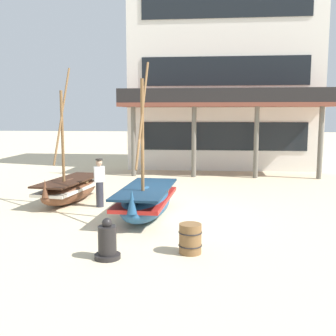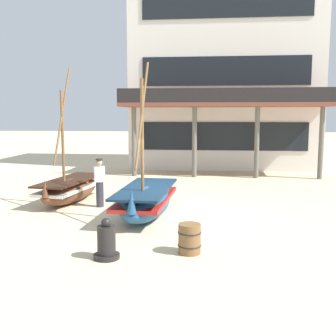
{
  "view_description": "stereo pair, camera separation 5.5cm",
  "coord_description": "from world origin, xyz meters",
  "px_view_note": "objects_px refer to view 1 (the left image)",
  "views": [
    {
      "loc": [
        1.38,
        -12.52,
        3.23
      ],
      "look_at": [
        0.0,
        1.0,
        1.4
      ],
      "focal_mm": 43.48,
      "sensor_mm": 36.0,
      "label": 1
    },
    {
      "loc": [
        1.44,
        -12.51,
        3.23
      ],
      "look_at": [
        0.0,
        1.0,
        1.4
      ],
      "focal_mm": 43.48,
      "sensor_mm": 36.0,
      "label": 2
    }
  ],
  "objects_px": {
    "fishing_boat_centre_large": "(70,189)",
    "harbor_building_main": "(223,77)",
    "fisherman_by_hull": "(100,183)",
    "wooden_barrel": "(190,239)",
    "capstan_winch": "(107,243)",
    "fishing_boat_near_left": "(146,201)"
  },
  "relations": [
    {
      "from": "fishing_boat_centre_large",
      "to": "harbor_building_main",
      "type": "bearing_deg",
      "value": 63.6
    },
    {
      "from": "fishing_boat_centre_large",
      "to": "harbor_building_main",
      "type": "distance_m",
      "value": 14.02
    },
    {
      "from": "fisherman_by_hull",
      "to": "wooden_barrel",
      "type": "height_order",
      "value": "fisherman_by_hull"
    },
    {
      "from": "wooden_barrel",
      "to": "capstan_winch",
      "type": "bearing_deg",
      "value": -163.66
    },
    {
      "from": "wooden_barrel",
      "to": "fisherman_by_hull",
      "type": "bearing_deg",
      "value": 127.15
    },
    {
      "from": "fishing_boat_centre_large",
      "to": "fisherman_by_hull",
      "type": "distance_m",
      "value": 1.48
    },
    {
      "from": "capstan_winch",
      "to": "fishing_boat_near_left",
      "type": "bearing_deg",
      "value": 85.46
    },
    {
      "from": "capstan_winch",
      "to": "harbor_building_main",
      "type": "height_order",
      "value": "harbor_building_main"
    },
    {
      "from": "fisherman_by_hull",
      "to": "harbor_building_main",
      "type": "distance_m",
      "value": 13.97
    },
    {
      "from": "fishing_boat_centre_large",
      "to": "fisherman_by_hull",
      "type": "xyz_separation_m",
      "value": [
        1.29,
        -0.64,
        0.35
      ]
    },
    {
      "from": "fishing_boat_centre_large",
      "to": "harbor_building_main",
      "type": "height_order",
      "value": "harbor_building_main"
    },
    {
      "from": "fishing_boat_centre_large",
      "to": "wooden_barrel",
      "type": "xyz_separation_m",
      "value": [
        4.64,
        -5.06,
        -0.14
      ]
    },
    {
      "from": "capstan_winch",
      "to": "wooden_barrel",
      "type": "bearing_deg",
      "value": 16.34
    },
    {
      "from": "fishing_boat_centre_large",
      "to": "capstan_winch",
      "type": "relative_size",
      "value": 5.21
    },
    {
      "from": "capstan_winch",
      "to": "harbor_building_main",
      "type": "bearing_deg",
      "value": 80.15
    },
    {
      "from": "fishing_boat_centre_large",
      "to": "harbor_building_main",
      "type": "relative_size",
      "value": 0.43
    },
    {
      "from": "fishing_boat_near_left",
      "to": "harbor_building_main",
      "type": "relative_size",
      "value": 0.42
    },
    {
      "from": "fishing_boat_near_left",
      "to": "fishing_boat_centre_large",
      "type": "bearing_deg",
      "value": 148.86
    },
    {
      "from": "fishing_boat_near_left",
      "to": "wooden_barrel",
      "type": "xyz_separation_m",
      "value": [
        1.53,
        -3.18,
        -0.18
      ]
    },
    {
      "from": "fishing_boat_centre_large",
      "to": "wooden_barrel",
      "type": "height_order",
      "value": "fishing_boat_centre_large"
    },
    {
      "from": "fishing_boat_centre_large",
      "to": "capstan_winch",
      "type": "height_order",
      "value": "fishing_boat_centre_large"
    },
    {
      "from": "capstan_winch",
      "to": "wooden_barrel",
      "type": "xyz_separation_m",
      "value": [
        1.83,
        0.54,
        -0.02
      ]
    }
  ]
}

